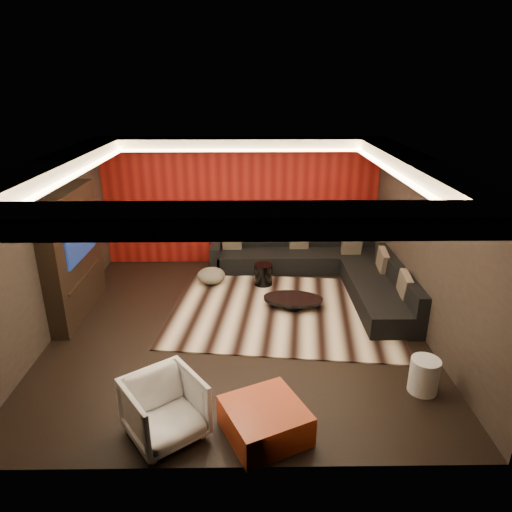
{
  "coord_description": "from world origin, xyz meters",
  "views": [
    {
      "loc": [
        0.2,
        -6.76,
        3.91
      ],
      "look_at": [
        0.3,
        0.6,
        1.05
      ],
      "focal_mm": 32.0,
      "sensor_mm": 36.0,
      "label": 1
    }
  ],
  "objects_px": {
    "orange_ottoman": "(265,421)",
    "armchair": "(165,409)",
    "sectional_sofa": "(325,269)",
    "coffee_table": "(293,302)",
    "white_side_table": "(424,375)",
    "drum_stool": "(263,274)"
  },
  "relations": [
    {
      "from": "armchair",
      "to": "sectional_sofa",
      "type": "xyz_separation_m",
      "value": [
        2.53,
        4.36,
        -0.11
      ]
    },
    {
      "from": "orange_ottoman",
      "to": "armchair",
      "type": "relative_size",
      "value": 1.05
    },
    {
      "from": "white_side_table",
      "to": "armchair",
      "type": "height_order",
      "value": "armchair"
    },
    {
      "from": "orange_ottoman",
      "to": "coffee_table",
      "type": "bearing_deg",
      "value": 79.02
    },
    {
      "from": "white_side_table",
      "to": "coffee_table",
      "type": "bearing_deg",
      "value": 122.28
    },
    {
      "from": "white_side_table",
      "to": "orange_ottoman",
      "type": "bearing_deg",
      "value": -160.16
    },
    {
      "from": "armchair",
      "to": "sectional_sofa",
      "type": "distance_m",
      "value": 5.04
    },
    {
      "from": "orange_ottoman",
      "to": "sectional_sofa",
      "type": "distance_m",
      "value": 4.58
    },
    {
      "from": "orange_ottoman",
      "to": "armchair",
      "type": "distance_m",
      "value": 1.17
    },
    {
      "from": "coffee_table",
      "to": "orange_ottoman",
      "type": "xyz_separation_m",
      "value": [
        -0.62,
        -3.18,
        0.08
      ]
    },
    {
      "from": "coffee_table",
      "to": "drum_stool",
      "type": "height_order",
      "value": "drum_stool"
    },
    {
      "from": "drum_stool",
      "to": "orange_ottoman",
      "type": "distance_m",
      "value": 4.17
    },
    {
      "from": "armchair",
      "to": "orange_ottoman",
      "type": "bearing_deg",
      "value": -36.2
    },
    {
      "from": "drum_stool",
      "to": "sectional_sofa",
      "type": "relative_size",
      "value": 0.12
    },
    {
      "from": "coffee_table",
      "to": "white_side_table",
      "type": "bearing_deg",
      "value": -57.72
    },
    {
      "from": "drum_stool",
      "to": "armchair",
      "type": "height_order",
      "value": "armchair"
    },
    {
      "from": "armchair",
      "to": "drum_stool",
      "type": "bearing_deg",
      "value": 37.06
    },
    {
      "from": "coffee_table",
      "to": "armchair",
      "type": "height_order",
      "value": "armchair"
    },
    {
      "from": "coffee_table",
      "to": "sectional_sofa",
      "type": "distance_m",
      "value": 1.41
    },
    {
      "from": "white_side_table",
      "to": "sectional_sofa",
      "type": "height_order",
      "value": "sectional_sofa"
    },
    {
      "from": "coffee_table",
      "to": "white_side_table",
      "type": "height_order",
      "value": "white_side_table"
    },
    {
      "from": "coffee_table",
      "to": "white_side_table",
      "type": "xyz_separation_m",
      "value": [
        1.52,
        -2.41,
        0.13
      ]
    }
  ]
}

